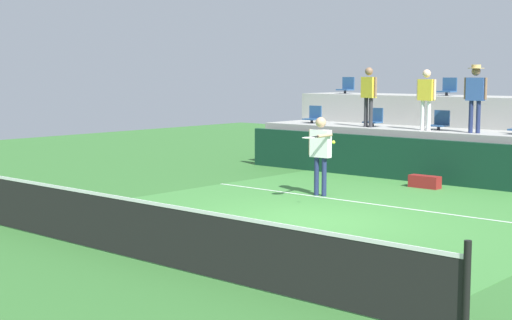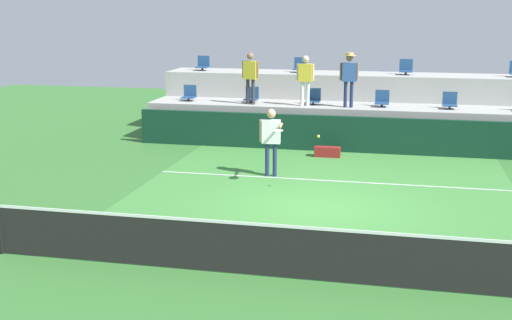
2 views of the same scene
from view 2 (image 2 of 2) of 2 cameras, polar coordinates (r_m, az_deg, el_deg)
The scene contains 21 objects.
ground_plane at distance 14.82m, azimuth 5.27°, elevation -4.11°, with size 40.00×40.00×0.00m, color #336B2D.
court_inner_paint at distance 15.77m, azimuth 5.74°, elevation -3.05°, with size 9.00×10.00×0.01m, color #3D7F38.
court_service_line at distance 17.11m, azimuth 6.30°, elevation -1.77°, with size 9.00×0.06×0.00m, color white.
tennis_net at distance 10.91m, azimuth 2.59°, elevation -7.67°, with size 10.48×0.08×1.07m.
sponsor_backboard at distance 20.49m, azimuth 7.46°, elevation 2.22°, with size 13.00×0.16×1.10m, color #0F3323.
seating_tier_lower at distance 21.75m, azimuth 7.78°, elevation 3.03°, with size 13.00×1.80×1.25m, color #9E9E99.
seating_tier_upper at distance 23.46m, azimuth 8.20°, elevation 4.79°, with size 13.00×1.80×2.10m, color #9E9E99.
stadium_chair_lower_far_left at distance 22.61m, azimuth -5.73°, elevation 5.62°, with size 0.44×0.40×0.52m.
stadium_chair_lower_left at distance 22.04m, azimuth -0.38°, elevation 5.49°, with size 0.44×0.40×0.52m.
stadium_chair_lower_mid_left at distance 21.67m, azimuth 4.94°, elevation 5.32°, with size 0.44×0.40×0.52m.
stadium_chair_lower_mid_right at distance 21.50m, azimuth 10.73°, elevation 5.07°, with size 0.44×0.40×0.52m.
stadium_chair_lower_right at distance 21.54m, azimuth 16.24°, elevation 4.80°, with size 0.44×0.40×0.52m.
stadium_chair_upper_far_left at distance 24.24m, azimuth -4.56°, elevation 8.16°, with size 0.44×0.40×0.52m.
stadium_chair_upper_left at distance 23.46m, azimuth 3.79°, elevation 8.01°, with size 0.44×0.40×0.52m.
stadium_chair_upper_right at distance 23.18m, azimuth 12.70°, elevation 7.66°, with size 0.44×0.40×0.52m.
tennis_player at distance 17.23m, azimuth 1.31°, elevation 2.13°, with size 0.80×1.21×1.78m.
spectator_in_grey at distance 21.56m, azimuth -0.48°, elevation 7.41°, with size 0.58×0.26×1.66m.
spectator_in_white at distance 21.24m, azimuth 4.24°, elevation 7.17°, with size 0.57×0.22×1.59m.
spectator_with_hat at distance 21.08m, azimuth 7.97°, elevation 7.30°, with size 0.58×0.45×1.71m.
tennis_ball at distance 15.55m, azimuth 5.36°, elevation 2.03°, with size 0.07×0.07×0.07m.
equipment_bag at distance 19.81m, azimuth 6.13°, elevation 0.70°, with size 0.76×0.28×0.30m, color maroon.
Camera 2 is at (1.74, -14.06, 4.35)m, focal length 46.76 mm.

